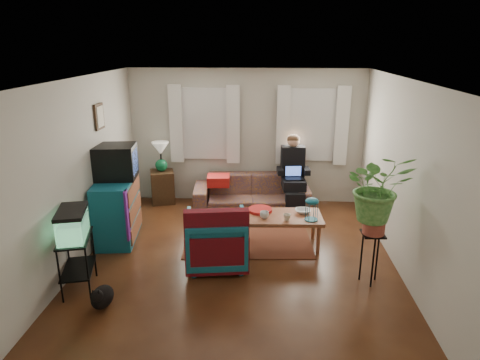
# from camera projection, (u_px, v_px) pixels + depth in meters

# --- Properties ---
(floor) EXTENTS (4.50, 5.00, 0.01)m
(floor) POSITION_uv_depth(u_px,v_px,m) (238.00, 259.00, 6.32)
(floor) COLOR #4F2B14
(floor) RESTS_ON ground
(ceiling) EXTENTS (4.50, 5.00, 0.01)m
(ceiling) POSITION_uv_depth(u_px,v_px,m) (238.00, 79.00, 5.52)
(ceiling) COLOR white
(ceiling) RESTS_ON wall_back
(wall_back) EXTENTS (4.50, 0.01, 2.60)m
(wall_back) POSITION_uv_depth(u_px,v_px,m) (246.00, 137.00, 8.29)
(wall_back) COLOR silver
(wall_back) RESTS_ON floor
(wall_front) EXTENTS (4.50, 0.01, 2.60)m
(wall_front) POSITION_uv_depth(u_px,v_px,m) (219.00, 265.00, 3.54)
(wall_front) COLOR silver
(wall_front) RESTS_ON floor
(wall_left) EXTENTS (0.01, 5.00, 2.60)m
(wall_left) POSITION_uv_depth(u_px,v_px,m) (80.00, 172.00, 6.04)
(wall_left) COLOR silver
(wall_left) RESTS_ON floor
(wall_right) EXTENTS (0.01, 5.00, 2.60)m
(wall_right) POSITION_uv_depth(u_px,v_px,m) (404.00, 178.00, 5.79)
(wall_right) COLOR silver
(wall_right) RESTS_ON floor
(window_left) EXTENTS (1.08, 0.04, 1.38)m
(window_left) POSITION_uv_depth(u_px,v_px,m) (205.00, 124.00, 8.24)
(window_left) COLOR white
(window_left) RESTS_ON wall_back
(window_right) EXTENTS (1.08, 0.04, 1.38)m
(window_right) POSITION_uv_depth(u_px,v_px,m) (312.00, 125.00, 8.12)
(window_right) COLOR white
(window_right) RESTS_ON wall_back
(curtains_left) EXTENTS (1.36, 0.06, 1.50)m
(curtains_left) POSITION_uv_depth(u_px,v_px,m) (204.00, 125.00, 8.16)
(curtains_left) COLOR white
(curtains_left) RESTS_ON wall_back
(curtains_right) EXTENTS (1.36, 0.06, 1.50)m
(curtains_right) POSITION_uv_depth(u_px,v_px,m) (312.00, 126.00, 8.05)
(curtains_right) COLOR white
(curtains_right) RESTS_ON wall_back
(picture_frame) EXTENTS (0.04, 0.32, 0.40)m
(picture_frame) POSITION_uv_depth(u_px,v_px,m) (100.00, 117.00, 6.65)
(picture_frame) COLOR #3D2616
(picture_frame) RESTS_ON wall_left
(area_rug) EXTENTS (2.09, 1.72, 0.01)m
(area_rug) POSITION_uv_depth(u_px,v_px,m) (248.00, 236.00, 7.05)
(area_rug) COLOR brown
(area_rug) RESTS_ON floor
(sofa) EXTENTS (2.23, 1.02, 0.85)m
(sofa) POSITION_uv_depth(u_px,v_px,m) (251.00, 187.00, 8.13)
(sofa) COLOR brown
(sofa) RESTS_ON floor
(seated_person) EXTENTS (0.59, 0.71, 1.29)m
(seated_person) POSITION_uv_depth(u_px,v_px,m) (293.00, 176.00, 8.07)
(seated_person) COLOR black
(seated_person) RESTS_ON sofa
(side_table) EXTENTS (0.55, 0.55, 0.64)m
(side_table) POSITION_uv_depth(u_px,v_px,m) (163.00, 187.00, 8.47)
(side_table) COLOR #3D2317
(side_table) RESTS_ON floor
(table_lamp) EXTENTS (0.41, 0.41, 0.59)m
(table_lamp) POSITION_uv_depth(u_px,v_px,m) (161.00, 157.00, 8.29)
(table_lamp) COLOR white
(table_lamp) RESTS_ON side_table
(dresser) EXTENTS (0.69, 1.17, 1.00)m
(dresser) POSITION_uv_depth(u_px,v_px,m) (117.00, 209.00, 6.85)
(dresser) COLOR #12586D
(dresser) RESTS_ON floor
(crt_tv) EXTENTS (0.67, 0.63, 0.53)m
(crt_tv) POSITION_uv_depth(u_px,v_px,m) (116.00, 162.00, 6.72)
(crt_tv) COLOR black
(crt_tv) RESTS_ON dresser
(aquarium_stand) EXTENTS (0.51, 0.72, 0.73)m
(aquarium_stand) POSITION_uv_depth(u_px,v_px,m) (78.00, 264.00, 5.45)
(aquarium_stand) COLOR black
(aquarium_stand) RESTS_ON floor
(aquarium) EXTENTS (0.46, 0.66, 0.38)m
(aquarium) POSITION_uv_depth(u_px,v_px,m) (72.00, 224.00, 5.28)
(aquarium) COLOR #7FD899
(aquarium) RESTS_ON aquarium_stand
(black_cat) EXTENTS (0.26, 0.39, 0.33)m
(black_cat) POSITION_uv_depth(u_px,v_px,m) (102.00, 295.00, 5.13)
(black_cat) COLOR black
(black_cat) RESTS_ON floor
(armchair) EXTENTS (0.93, 0.89, 0.86)m
(armchair) POSITION_uv_depth(u_px,v_px,m) (216.00, 237.00, 6.05)
(armchair) COLOR #105A61
(armchair) RESTS_ON floor
(serape_throw) EXTENTS (0.88, 0.32, 0.71)m
(serape_throw) POSITION_uv_depth(u_px,v_px,m) (217.00, 236.00, 5.68)
(serape_throw) COLOR #9E0A0A
(serape_throw) RESTS_ON armchair
(coffee_table) EXTENTS (1.25, 0.72, 0.51)m
(coffee_table) POSITION_uv_depth(u_px,v_px,m) (282.00, 230.00, 6.67)
(coffee_table) COLOR olive
(coffee_table) RESTS_ON floor
(cup_a) EXTENTS (0.14, 0.14, 0.11)m
(cup_a) POSITION_uv_depth(u_px,v_px,m) (264.00, 215.00, 6.47)
(cup_a) COLOR white
(cup_a) RESTS_ON coffee_table
(cup_b) EXTENTS (0.12, 0.12, 0.10)m
(cup_b) POSITION_uv_depth(u_px,v_px,m) (287.00, 217.00, 6.38)
(cup_b) COLOR beige
(cup_b) RESTS_ON coffee_table
(bowl) EXTENTS (0.25, 0.25, 0.06)m
(bowl) POSITION_uv_depth(u_px,v_px,m) (303.00, 211.00, 6.68)
(bowl) COLOR white
(bowl) RESTS_ON coffee_table
(snack_tray) EXTENTS (0.40, 0.40, 0.04)m
(snack_tray) POSITION_uv_depth(u_px,v_px,m) (260.00, 210.00, 6.75)
(snack_tray) COLOR #B21414
(snack_tray) RESTS_ON coffee_table
(birdcage) EXTENTS (0.21, 0.21, 0.36)m
(birdcage) POSITION_uv_depth(u_px,v_px,m) (312.00, 209.00, 6.37)
(birdcage) COLOR #115B6B
(birdcage) RESTS_ON coffee_table
(plant_stand) EXTENTS (0.31, 0.31, 0.71)m
(plant_stand) POSITION_uv_depth(u_px,v_px,m) (370.00, 258.00, 5.61)
(plant_stand) COLOR black
(plant_stand) RESTS_ON floor
(potted_plant) EXTENTS (0.84, 0.73, 0.90)m
(potted_plant) POSITION_uv_depth(u_px,v_px,m) (377.00, 198.00, 5.35)
(potted_plant) COLOR #599947
(potted_plant) RESTS_ON plant_stand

